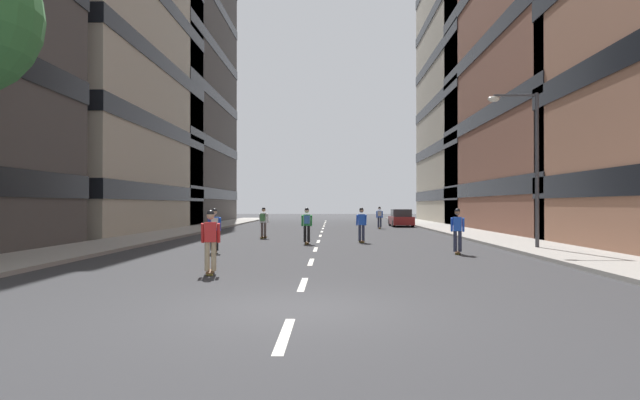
{
  "coord_description": "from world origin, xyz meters",
  "views": [
    {
      "loc": [
        0.69,
        -9.86,
        1.93
      ],
      "look_at": [
        0.0,
        21.9,
        2.2
      ],
      "focal_mm": 29.89,
      "sensor_mm": 36.0,
      "label": 1
    }
  ],
  "objects_px": {
    "streetlamp_right": "(528,152)",
    "skater_4": "(307,223)",
    "skater_1": "(458,229)",
    "skater_5": "(361,223)",
    "parked_car_near": "(401,219)",
    "skater_2": "(380,216)",
    "skater_0": "(263,221)",
    "skater_3": "(210,239)",
    "skater_6": "(214,228)"
  },
  "relations": [
    {
      "from": "skater_6",
      "to": "parked_car_near",
      "type": "bearing_deg",
      "value": 67.35
    },
    {
      "from": "skater_3",
      "to": "skater_6",
      "type": "distance_m",
      "value": 6.59
    },
    {
      "from": "streetlamp_right",
      "to": "skater_2",
      "type": "height_order",
      "value": "streetlamp_right"
    },
    {
      "from": "skater_0",
      "to": "skater_5",
      "type": "bearing_deg",
      "value": -31.67
    },
    {
      "from": "parked_car_near",
      "to": "streetlamp_right",
      "type": "relative_size",
      "value": 0.68
    },
    {
      "from": "skater_2",
      "to": "skater_4",
      "type": "bearing_deg",
      "value": -106.76
    },
    {
      "from": "skater_1",
      "to": "skater_3",
      "type": "relative_size",
      "value": 1.0
    },
    {
      "from": "skater_1",
      "to": "skater_4",
      "type": "distance_m",
      "value": 7.96
    },
    {
      "from": "streetlamp_right",
      "to": "skater_4",
      "type": "xyz_separation_m",
      "value": [
        -9.49,
        3.42,
        -3.12
      ]
    },
    {
      "from": "parked_car_near",
      "to": "skater_3",
      "type": "bearing_deg",
      "value": -106.33
    },
    {
      "from": "skater_1",
      "to": "skater_3",
      "type": "height_order",
      "value": "same"
    },
    {
      "from": "skater_0",
      "to": "skater_4",
      "type": "xyz_separation_m",
      "value": [
        2.69,
        -4.41,
        0.0
      ]
    },
    {
      "from": "streetlamp_right",
      "to": "skater_1",
      "type": "xyz_separation_m",
      "value": [
        -3.35,
        -1.65,
        -3.15
      ]
    },
    {
      "from": "skater_1",
      "to": "skater_2",
      "type": "distance_m",
      "value": 21.91
    },
    {
      "from": "skater_6",
      "to": "streetlamp_right",
      "type": "bearing_deg",
      "value": 6.31
    },
    {
      "from": "parked_car_near",
      "to": "skater_3",
      "type": "distance_m",
      "value": 33.66
    },
    {
      "from": "skater_0",
      "to": "skater_1",
      "type": "height_order",
      "value": "same"
    },
    {
      "from": "streetlamp_right",
      "to": "skater_3",
      "type": "height_order",
      "value": "streetlamp_right"
    },
    {
      "from": "skater_5",
      "to": "parked_car_near",
      "type": "bearing_deg",
      "value": 77.02
    },
    {
      "from": "streetlamp_right",
      "to": "skater_2",
      "type": "relative_size",
      "value": 3.65
    },
    {
      "from": "skater_4",
      "to": "streetlamp_right",
      "type": "bearing_deg",
      "value": -19.84
    },
    {
      "from": "skater_3",
      "to": "skater_5",
      "type": "xyz_separation_m",
      "value": [
        4.87,
        12.39,
        0.0
      ]
    },
    {
      "from": "skater_3",
      "to": "streetlamp_right",
      "type": "bearing_deg",
      "value": 34.16
    },
    {
      "from": "streetlamp_right",
      "to": "skater_5",
      "type": "distance_m",
      "value": 8.71
    },
    {
      "from": "skater_0",
      "to": "skater_2",
      "type": "distance_m",
      "value": 14.62
    },
    {
      "from": "skater_2",
      "to": "skater_4",
      "type": "relative_size",
      "value": 1.0
    },
    {
      "from": "streetlamp_right",
      "to": "skater_6",
      "type": "xyz_separation_m",
      "value": [
        -12.95,
        -1.43,
        -3.12
      ]
    },
    {
      "from": "parked_car_near",
      "to": "skater_4",
      "type": "distance_m",
      "value": 22.23
    },
    {
      "from": "skater_4",
      "to": "skater_6",
      "type": "xyz_separation_m",
      "value": [
        -3.46,
        -4.86,
        0.0
      ]
    },
    {
      "from": "parked_car_near",
      "to": "skater_5",
      "type": "distance_m",
      "value": 20.44
    },
    {
      "from": "skater_3",
      "to": "skater_1",
      "type": "bearing_deg",
      "value": 37.01
    },
    {
      "from": "skater_2",
      "to": "skater_3",
      "type": "relative_size",
      "value": 1.0
    },
    {
      "from": "skater_3",
      "to": "skater_4",
      "type": "height_order",
      "value": "same"
    },
    {
      "from": "skater_1",
      "to": "skater_6",
      "type": "height_order",
      "value": "same"
    },
    {
      "from": "skater_2",
      "to": "skater_3",
      "type": "bearing_deg",
      "value": -104.37
    },
    {
      "from": "skater_0",
      "to": "skater_5",
      "type": "relative_size",
      "value": 1.0
    },
    {
      "from": "skater_0",
      "to": "skater_2",
      "type": "relative_size",
      "value": 1.0
    },
    {
      "from": "parked_car_near",
      "to": "skater_2",
      "type": "height_order",
      "value": "skater_2"
    },
    {
      "from": "skater_2",
      "to": "skater_5",
      "type": "height_order",
      "value": "same"
    },
    {
      "from": "skater_2",
      "to": "skater_1",
      "type": "bearing_deg",
      "value": -87.19
    },
    {
      "from": "skater_5",
      "to": "streetlamp_right",
      "type": "bearing_deg",
      "value": -33.6
    },
    {
      "from": "streetlamp_right",
      "to": "skater_6",
      "type": "bearing_deg",
      "value": -173.69
    },
    {
      "from": "streetlamp_right",
      "to": "skater_2",
      "type": "distance_m",
      "value": 20.95
    },
    {
      "from": "skater_2",
      "to": "skater_3",
      "type": "distance_m",
      "value": 29.04
    },
    {
      "from": "streetlamp_right",
      "to": "skater_0",
      "type": "xyz_separation_m",
      "value": [
        -12.18,
        7.84,
        -3.12
      ]
    },
    {
      "from": "parked_car_near",
      "to": "skater_6",
      "type": "bearing_deg",
      "value": -112.65
    },
    {
      "from": "skater_3",
      "to": "skater_4",
      "type": "distance_m",
      "value": 11.52
    },
    {
      "from": "parked_car_near",
      "to": "skater_6",
      "type": "height_order",
      "value": "skater_6"
    },
    {
      "from": "parked_car_near",
      "to": "skater_2",
      "type": "relative_size",
      "value": 2.47
    },
    {
      "from": "skater_3",
      "to": "skater_6",
      "type": "relative_size",
      "value": 1.0
    }
  ]
}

